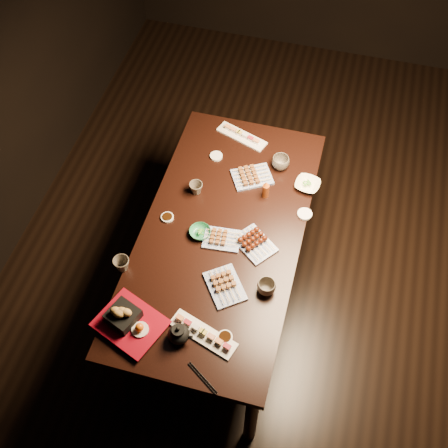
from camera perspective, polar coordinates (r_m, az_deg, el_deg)
The scene contains 23 objects.
ground at distance 3.93m, azimuth 7.48°, elevation -5.22°, with size 5.00×5.00×0.00m, color black.
dining_table at distance 3.50m, azimuth -0.21°, elevation -4.38°, with size 0.90×1.80×0.75m, color black.
sushi_platter_near at distance 2.86m, azimuth -2.13°, elevation -10.98°, with size 0.36×0.10×0.04m, color white, non-canonical shape.
sushi_platter_far at distance 3.64m, azimuth 1.82°, elevation 9.04°, with size 0.34×0.09×0.04m, color white, non-canonical shape.
yakitori_plate_center at distance 3.13m, azimuth -0.21°, elevation -1.37°, with size 0.21×0.15×0.05m, color #828EB6, non-canonical shape.
yakitori_plate_right at distance 2.97m, azimuth 0.10°, elevation -6.15°, with size 0.23×0.17×0.06m, color #828EB6, non-canonical shape.
yakitori_plate_left at distance 3.41m, azimuth 2.88°, elevation 5.03°, with size 0.23×0.17×0.06m, color #828EB6, non-canonical shape.
tsukune_plate at distance 3.12m, azimuth 3.15°, elevation -1.85°, with size 0.23×0.17×0.06m, color #828EB6, non-canonical shape.
edamame_bowl_green at distance 3.16m, azimuth -2.45°, elevation -0.86°, with size 0.12×0.12×0.04m, color #2A8150.
edamame_bowl_cream at distance 3.41m, azimuth 8.47°, elevation 3.96°, with size 0.15×0.15×0.04m, color #F5EAC8.
tempura_tray at distance 2.88m, azimuth -9.58°, elevation -9.59°, with size 0.33×0.26×0.12m, color black, non-canonical shape.
teacup_near_left at distance 3.07m, azimuth -10.35°, elevation -4.05°, with size 0.09×0.09×0.08m, color #50483D.
teacup_mid_right at distance 2.96m, azimuth 4.33°, elevation -6.42°, with size 0.10×0.10×0.08m, color #50483D.
teacup_far_left at distance 3.33m, azimuth -2.85°, elevation 3.66°, with size 0.08×0.08×0.08m, color #50483D.
teacup_far_right at distance 3.47m, azimuth 5.76°, elevation 6.22°, with size 0.11×0.11×0.08m, color #50483D.
teapot at distance 2.83m, azimuth -4.65°, elevation -10.98°, with size 0.13×0.13×0.11m, color black, non-canonical shape.
condiment_bottle at distance 3.30m, azimuth 4.27°, elevation 3.57°, with size 0.04×0.04×0.13m, color maroon.
sauce_dish_west at distance 3.25m, azimuth -5.78°, elevation 0.68°, with size 0.07×0.07×0.01m, color white.
sauce_dish_east at distance 3.28m, azimuth 8.20°, elevation 1.00°, with size 0.09×0.09×0.02m, color white.
sauce_dish_se at distance 2.87m, azimuth 0.10°, elevation -11.42°, with size 0.08×0.08×0.01m, color white.
sauce_dish_nw at distance 3.53m, azimuth -0.80°, elevation 6.91°, with size 0.08×0.08×0.01m, color white.
chopsticks_near at distance 2.94m, azimuth -7.16°, elevation -9.37°, with size 0.22×0.02×0.01m, color black, non-canonical shape.
chopsticks_se at distance 2.79m, azimuth -2.19°, elevation -15.36°, with size 0.20×0.02×0.01m, color black, non-canonical shape.
Camera 1 is at (0.01, -2.01, 3.38)m, focal length 45.00 mm.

